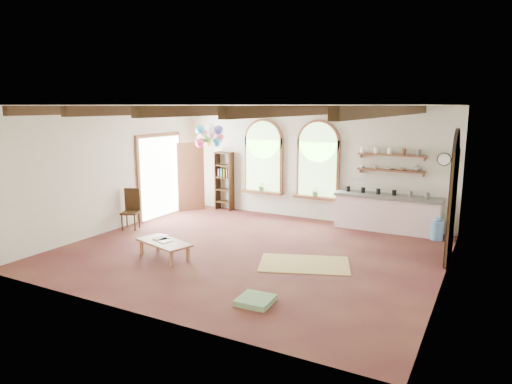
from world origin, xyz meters
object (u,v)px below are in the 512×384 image
Objects in this scene: side_chair at (131,217)px; balloon_cluster at (210,136)px; kitchen_counter at (387,213)px; coffee_table at (164,243)px.

side_chair is 0.91× the size of balloon_cluster.
balloon_cluster reaches higher than kitchen_counter.
side_chair is (-2.28, 1.44, -0.02)m from coffee_table.
side_chair is at bearing 147.68° from coffee_table.
coffee_table is at bearing -32.32° from side_chair.
coffee_table is at bearing -72.13° from balloon_cluster.
balloon_cluster is (-4.82, -0.90, 1.87)m from kitchen_counter.
side_chair is at bearing -153.45° from kitchen_counter.
kitchen_counter is at bearing 50.18° from coffee_table.
coffee_table is at bearing -129.82° from kitchen_counter.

